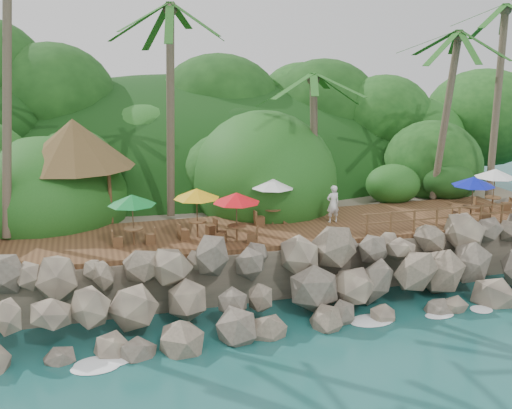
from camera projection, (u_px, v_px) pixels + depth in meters
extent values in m
plane|color=#19514F|center=(302.00, 338.00, 21.84)|extent=(140.00, 140.00, 0.00)
cube|color=gray|center=(210.00, 202.00, 36.46)|extent=(32.00, 25.20, 2.10)
ellipsoid|color=#143811|center=(189.00, 191.00, 43.71)|extent=(44.80, 28.00, 15.40)
cube|color=brown|center=(256.00, 231.00, 26.87)|extent=(26.00, 5.00, 0.20)
ellipsoid|color=white|center=(36.00, 368.00, 19.73)|extent=(1.20, 0.80, 0.06)
ellipsoid|color=white|center=(131.00, 355.00, 20.53)|extent=(1.20, 0.80, 0.06)
ellipsoid|color=white|center=(218.00, 344.00, 21.32)|extent=(1.20, 0.80, 0.06)
ellipsoid|color=white|center=(299.00, 333.00, 22.11)|extent=(1.20, 0.80, 0.06)
ellipsoid|color=white|center=(375.00, 323.00, 22.91)|extent=(1.20, 0.80, 0.06)
ellipsoid|color=white|center=(445.00, 314.00, 23.70)|extent=(1.20, 0.80, 0.06)
ellipsoid|color=white|center=(511.00, 305.00, 24.50)|extent=(1.20, 0.80, 0.06)
cylinder|color=brown|center=(7.00, 87.00, 24.75)|extent=(1.49, 2.36, 12.22)
cylinder|color=brown|center=(171.00, 115.00, 27.46)|extent=(0.66, 1.10, 9.50)
ellipsoid|color=#23601E|center=(167.00, 4.00, 26.26)|extent=(6.00, 6.00, 2.40)
cylinder|color=brown|center=(314.00, 142.00, 29.70)|extent=(0.90, 0.93, 6.47)
ellipsoid|color=#23601E|center=(316.00, 74.00, 28.89)|extent=(6.00, 6.00, 2.40)
cylinder|color=brown|center=(497.00, 105.00, 31.19)|extent=(0.97, 1.22, 9.71)
ellipsoid|color=#23601E|center=(507.00, 5.00, 29.96)|extent=(6.00, 6.00, 2.40)
cylinder|color=brown|center=(445.00, 119.00, 30.80)|extent=(0.77, 1.19, 8.43)
ellipsoid|color=#23601E|center=(452.00, 32.00, 29.73)|extent=(6.00, 6.00, 2.40)
cylinder|color=brown|center=(44.00, 202.00, 26.63)|extent=(0.16, 0.16, 2.40)
cylinder|color=brown|center=(110.00, 197.00, 27.37)|extent=(0.16, 0.16, 2.40)
cylinder|color=brown|center=(47.00, 188.00, 29.24)|extent=(0.16, 0.16, 2.40)
cylinder|color=brown|center=(107.00, 184.00, 29.98)|extent=(0.16, 0.16, 2.40)
cone|color=brown|center=(74.00, 143.00, 27.72)|extent=(5.41, 5.41, 2.20)
cylinder|color=brown|center=(134.00, 237.00, 24.60)|extent=(0.07, 0.07, 0.68)
cylinder|color=brown|center=(133.00, 229.00, 24.51)|extent=(0.77, 0.77, 0.05)
cylinder|color=brown|center=(133.00, 221.00, 24.43)|extent=(0.05, 0.05, 2.02)
cone|color=#0D772D|center=(132.00, 200.00, 24.21)|extent=(1.93, 1.93, 0.41)
cube|color=brown|center=(118.00, 241.00, 24.46)|extent=(0.39, 0.39, 0.42)
cube|color=brown|center=(150.00, 239.00, 24.81)|extent=(0.39, 0.39, 0.42)
cylinder|color=brown|center=(269.00, 210.00, 28.53)|extent=(0.07, 0.07, 0.68)
cylinder|color=brown|center=(269.00, 203.00, 28.44)|extent=(0.77, 0.77, 0.05)
cylinder|color=brown|center=(269.00, 196.00, 28.36)|extent=(0.05, 0.05, 2.02)
cone|color=#0D22AC|center=(269.00, 178.00, 28.14)|extent=(1.93, 1.93, 0.41)
cube|color=brown|center=(258.00, 215.00, 28.18)|extent=(0.50, 0.50, 0.42)
cube|color=brown|center=(280.00, 211.00, 28.95)|extent=(0.50, 0.50, 0.42)
cylinder|color=brown|center=(237.00, 234.00, 24.93)|extent=(0.07, 0.07, 0.68)
cylinder|color=brown|center=(237.00, 226.00, 24.84)|extent=(0.77, 0.77, 0.05)
cylinder|color=brown|center=(237.00, 218.00, 24.76)|extent=(0.05, 0.05, 2.02)
cone|color=red|center=(236.00, 198.00, 24.54)|extent=(1.93, 1.93, 0.41)
cube|color=brown|center=(221.00, 237.00, 25.05)|extent=(0.51, 0.51, 0.42)
cube|color=brown|center=(252.00, 238.00, 24.88)|extent=(0.51, 0.51, 0.42)
cylinder|color=brown|center=(492.00, 204.00, 29.60)|extent=(0.07, 0.07, 0.68)
cylinder|color=brown|center=(493.00, 197.00, 29.51)|extent=(0.77, 0.77, 0.05)
cylinder|color=brown|center=(494.00, 191.00, 29.43)|extent=(0.05, 0.05, 2.02)
cone|color=white|center=(495.00, 173.00, 29.21)|extent=(1.93, 1.93, 0.41)
cube|color=brown|center=(478.00, 207.00, 29.68)|extent=(0.49, 0.49, 0.42)
cube|color=brown|center=(506.00, 207.00, 29.58)|extent=(0.49, 0.49, 0.42)
cylinder|color=brown|center=(197.00, 229.00, 25.62)|extent=(0.07, 0.07, 0.68)
cylinder|color=brown|center=(197.00, 221.00, 25.54)|extent=(0.77, 0.77, 0.05)
cylinder|color=brown|center=(197.00, 214.00, 25.45)|extent=(0.05, 0.05, 2.02)
cone|color=gold|center=(197.00, 193.00, 25.23)|extent=(1.93, 1.93, 0.41)
cube|color=brown|center=(183.00, 234.00, 25.34)|extent=(0.47, 0.47, 0.42)
cube|color=brown|center=(211.00, 230.00, 25.98)|extent=(0.47, 0.47, 0.42)
cylinder|color=brown|center=(273.00, 217.00, 27.48)|extent=(0.07, 0.07, 0.68)
cylinder|color=brown|center=(273.00, 209.00, 27.39)|extent=(0.77, 0.77, 0.05)
cylinder|color=brown|center=(273.00, 202.00, 27.31)|extent=(0.05, 0.05, 2.02)
cone|color=silver|center=(273.00, 183.00, 27.09)|extent=(1.93, 1.93, 0.41)
cube|color=brown|center=(259.00, 221.00, 27.29)|extent=(0.42, 0.42, 0.42)
cube|color=brown|center=(286.00, 218.00, 27.73)|extent=(0.42, 0.42, 0.42)
cylinder|color=brown|center=(471.00, 214.00, 27.87)|extent=(0.07, 0.07, 0.68)
cylinder|color=brown|center=(471.00, 207.00, 27.79)|extent=(0.77, 0.77, 0.05)
cylinder|color=brown|center=(472.00, 200.00, 27.70)|extent=(0.05, 0.05, 2.02)
cone|color=#0C17A7|center=(474.00, 181.00, 27.48)|extent=(1.93, 1.93, 0.41)
cube|color=brown|center=(456.00, 216.00, 27.99)|extent=(0.51, 0.51, 0.42)
cube|color=brown|center=(485.00, 217.00, 27.82)|extent=(0.51, 0.51, 0.42)
cylinder|color=brown|center=(367.00, 225.00, 25.64)|extent=(0.10, 0.10, 1.00)
cylinder|color=brown|center=(391.00, 223.00, 25.93)|extent=(0.10, 0.10, 1.00)
cylinder|color=brown|center=(414.00, 221.00, 26.22)|extent=(0.10, 0.10, 1.00)
cylinder|color=brown|center=(437.00, 219.00, 26.51)|extent=(0.10, 0.10, 1.00)
cylinder|color=brown|center=(459.00, 217.00, 26.80)|extent=(0.10, 0.10, 1.00)
cylinder|color=brown|center=(481.00, 215.00, 27.09)|extent=(0.10, 0.10, 1.00)
cylinder|color=brown|center=(502.00, 214.00, 27.39)|extent=(0.10, 0.10, 1.00)
cube|color=brown|center=(449.00, 208.00, 26.54)|extent=(8.30, 0.06, 0.06)
cube|color=brown|center=(448.00, 217.00, 26.64)|extent=(8.30, 0.06, 0.06)
imported|color=white|center=(333.00, 204.00, 27.62)|extent=(0.67, 0.48, 1.72)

